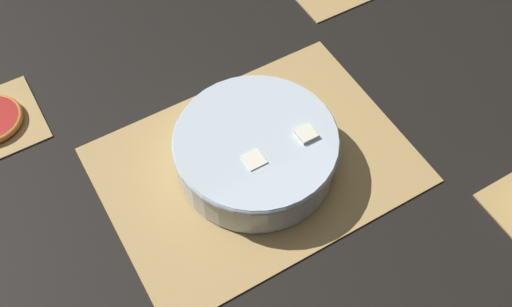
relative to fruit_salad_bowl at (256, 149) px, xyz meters
name	(u,v)px	position (x,y,z in m)	size (l,w,h in m)	color
ground_plane	(256,165)	(0.00, 0.00, -0.05)	(6.00, 6.00, 0.00)	black
bamboo_mat_center	(256,164)	(0.00, 0.00, -0.04)	(0.48, 0.35, 0.01)	tan
fruit_salad_bowl	(256,149)	(0.00, 0.00, 0.00)	(0.26, 0.26, 0.08)	silver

